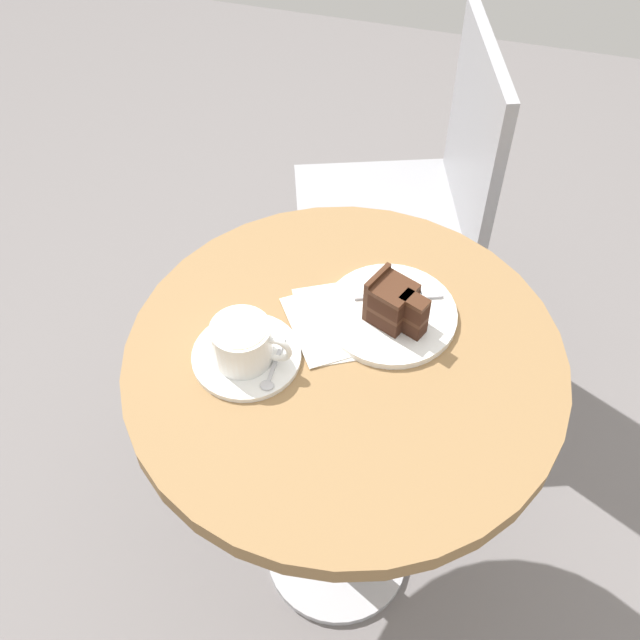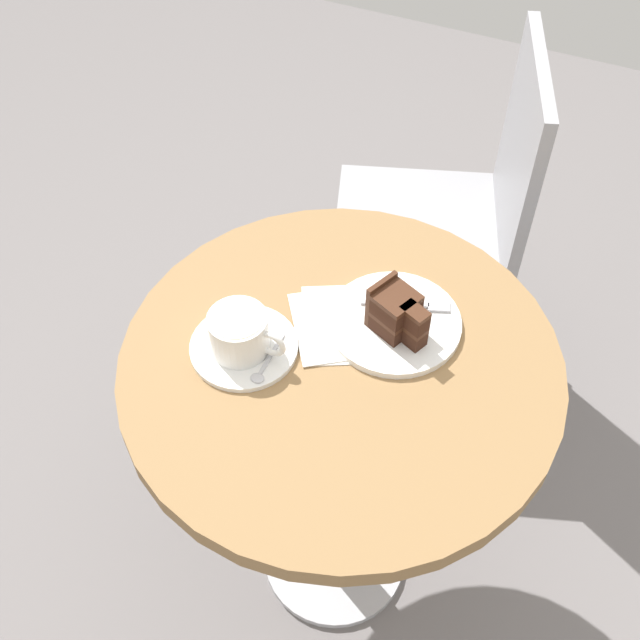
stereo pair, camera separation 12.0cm
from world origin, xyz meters
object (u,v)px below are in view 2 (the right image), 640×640
(cake_slice, at_px, (396,313))
(napkin, at_px, (349,323))
(saucer, at_px, (244,347))
(cafe_chair, at_px, (464,207))
(teaspoon, at_px, (265,365))
(cake_plate, at_px, (394,323))
(fork, at_px, (416,305))
(coffee_cup, at_px, (240,333))

(cake_slice, distance_m, napkin, 0.09)
(saucer, relative_size, cafe_chair, 0.19)
(teaspoon, relative_size, cake_plate, 0.47)
(cake_plate, height_order, napkin, cake_plate)
(fork, bearing_deg, coffee_cup, -159.84)
(napkin, xyz_separation_m, cafe_chair, (0.05, 0.55, -0.19))
(cafe_chair, bearing_deg, cake_slice, -15.74)
(cake_plate, bearing_deg, coffee_cup, -144.17)
(saucer, height_order, teaspoon, teaspoon)
(fork, bearing_deg, cafe_chair, 75.02)
(coffee_cup, bearing_deg, cake_plate, 35.83)
(cafe_chair, bearing_deg, napkin, -23.24)
(fork, distance_m, cafe_chair, 0.53)
(cafe_chair, bearing_deg, saucer, -33.16)
(fork, xyz_separation_m, napkin, (-0.09, -0.07, -0.01))
(saucer, xyz_separation_m, napkin, (0.13, 0.11, -0.00))
(fork, distance_m, napkin, 0.11)
(cafe_chair, bearing_deg, coffee_cup, -33.15)
(coffee_cup, xyz_separation_m, cake_slice, (0.20, 0.12, 0.00))
(teaspoon, height_order, cake_slice, cake_slice)
(saucer, xyz_separation_m, cake_slice, (0.20, 0.12, 0.04))
(cake_plate, bearing_deg, napkin, -158.40)
(coffee_cup, height_order, cake_slice, cake_slice)
(napkin, bearing_deg, fork, 37.60)
(coffee_cup, bearing_deg, cafe_chair, 75.39)
(saucer, bearing_deg, cafe_chair, 75.38)
(cake_slice, bearing_deg, saucer, -148.81)
(napkin, bearing_deg, saucer, -139.37)
(coffee_cup, relative_size, teaspoon, 1.24)
(cafe_chair, bearing_deg, teaspoon, -28.94)
(cake_slice, bearing_deg, fork, 74.53)
(coffee_cup, relative_size, napkin, 0.53)
(coffee_cup, height_order, teaspoon, coffee_cup)
(teaspoon, bearing_deg, fork, 139.67)
(cake_plate, distance_m, cake_slice, 0.05)
(cafe_chair, bearing_deg, cake_plate, -16.30)
(cake_plate, relative_size, fork, 1.53)
(cake_plate, bearing_deg, teaspoon, -132.92)
(coffee_cup, bearing_deg, fork, 40.08)
(teaspoon, xyz_separation_m, napkin, (0.08, 0.13, -0.01))
(saucer, height_order, napkin, saucer)
(coffee_cup, height_order, cafe_chair, cafe_chair)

